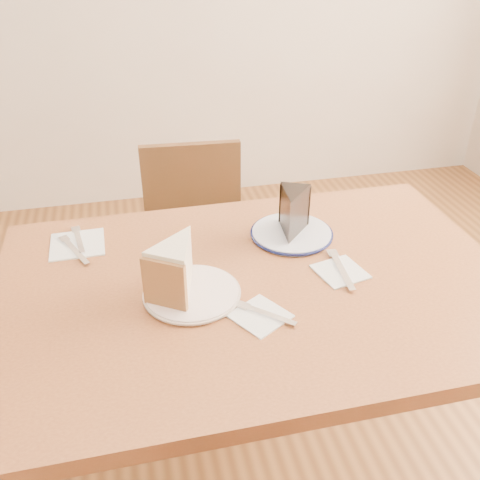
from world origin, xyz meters
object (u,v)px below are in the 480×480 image
carrot_cake (179,266)px  chocolate_cake (292,215)px  plate_cream (192,293)px  plate_navy (292,233)px  chair_far (198,255)px  table (256,314)px

carrot_cake → chocolate_cake: size_ratio=1.21×
plate_cream → plate_navy: bearing=34.0°
plate_cream → carrot_cake: 0.07m
plate_cream → chocolate_cake: chocolate_cake is taller
chair_far → carrot_cake: 0.70m
plate_navy → table: bearing=-128.3°
table → carrot_cake: (-0.18, -0.00, 0.17)m
plate_navy → chocolate_cake: (-0.00, -0.01, 0.06)m
chair_far → plate_navy: 0.55m
chair_far → plate_cream: (-0.10, -0.61, 0.30)m
carrot_cake → chocolate_cake: (0.31, 0.17, -0.00)m
plate_cream → chair_far: bearing=80.9°
plate_navy → carrot_cake: bearing=-150.8°
carrot_cake → plate_cream: bearing=-11.9°
table → chocolate_cake: (0.14, 0.17, 0.16)m
chocolate_cake → plate_cream: bearing=57.4°
plate_navy → chocolate_cake: bearing=-117.1°
plate_cream → plate_navy: 0.36m
table → chair_far: (-0.06, 0.59, -0.19)m
carrot_cake → plate_navy: bearing=62.0°
chocolate_cake → carrot_cake: bearing=52.5°
chair_far → carrot_cake: carrot_cake is taller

